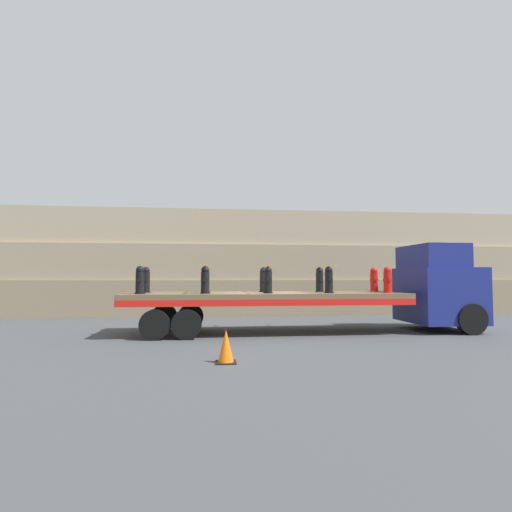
{
  "coord_description": "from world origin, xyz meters",
  "views": [
    {
      "loc": [
        -1.79,
        -13.28,
        1.85
      ],
      "look_at": [
        -0.33,
        0.0,
        2.56
      ],
      "focal_mm": 28.0,
      "sensor_mm": 36.0,
      "label": 1
    }
  ],
  "objects_px": {
    "truck_cab": "(440,287)",
    "fire_hydrant_black_near_3": "(329,280)",
    "fire_hydrant_black_near_1": "(205,280)",
    "fire_hydrant_black_far_2": "(264,280)",
    "flatbed_trailer": "(248,300)",
    "fire_hydrant_black_far_0": "(146,280)",
    "fire_hydrant_black_far_1": "(206,280)",
    "fire_hydrant_black_near_0": "(140,280)",
    "fire_hydrant_black_near_2": "(268,280)",
    "fire_hydrant_red_far_4": "(374,280)",
    "fire_hydrant_red_near_4": "(388,280)",
    "fire_hydrant_black_far_3": "(320,280)",
    "traffic_cone": "(226,347)"
  },
  "relations": [
    {
      "from": "flatbed_trailer",
      "to": "fire_hydrant_black_near_0",
      "type": "distance_m",
      "value": 3.54
    },
    {
      "from": "fire_hydrant_black_far_3",
      "to": "fire_hydrant_red_far_4",
      "type": "height_order",
      "value": "same"
    },
    {
      "from": "fire_hydrant_black_far_2",
      "to": "fire_hydrant_red_far_4",
      "type": "xyz_separation_m",
      "value": [
        4.02,
        0.0,
        0.0
      ]
    },
    {
      "from": "fire_hydrant_black_near_0",
      "to": "traffic_cone",
      "type": "relative_size",
      "value": 1.22
    },
    {
      "from": "fire_hydrant_black_near_1",
      "to": "fire_hydrant_black_far_2",
      "type": "xyz_separation_m",
      "value": [
        2.01,
        1.12,
        0.0
      ]
    },
    {
      "from": "truck_cab",
      "to": "fire_hydrant_black_far_0",
      "type": "relative_size",
      "value": 3.42
    },
    {
      "from": "fire_hydrant_black_near_0",
      "to": "fire_hydrant_black_near_3",
      "type": "height_order",
      "value": "same"
    },
    {
      "from": "flatbed_trailer",
      "to": "fire_hydrant_red_far_4",
      "type": "distance_m",
      "value": 4.68
    },
    {
      "from": "fire_hydrant_black_near_0",
      "to": "fire_hydrant_black_far_1",
      "type": "bearing_deg",
      "value": 29.08
    },
    {
      "from": "fire_hydrant_black_far_2",
      "to": "traffic_cone",
      "type": "bearing_deg",
      "value": -106.25
    },
    {
      "from": "fire_hydrant_black_near_3",
      "to": "fire_hydrant_red_near_4",
      "type": "distance_m",
      "value": 2.01
    },
    {
      "from": "fire_hydrant_black_far_2",
      "to": "fire_hydrant_black_far_3",
      "type": "height_order",
      "value": "same"
    },
    {
      "from": "fire_hydrant_black_near_2",
      "to": "fire_hydrant_black_far_1",
      "type": "bearing_deg",
      "value": 150.92
    },
    {
      "from": "fire_hydrant_black_far_1",
      "to": "fire_hydrant_black_near_3",
      "type": "distance_m",
      "value": 4.17
    },
    {
      "from": "flatbed_trailer",
      "to": "fire_hydrant_black_near_3",
      "type": "bearing_deg",
      "value": -12.16
    },
    {
      "from": "fire_hydrant_black_near_2",
      "to": "fire_hydrant_black_near_3",
      "type": "xyz_separation_m",
      "value": [
        2.01,
        0.0,
        0.0
      ]
    },
    {
      "from": "fire_hydrant_black_far_0",
      "to": "fire_hydrant_black_near_3",
      "type": "bearing_deg",
      "value": -10.5
    },
    {
      "from": "fire_hydrant_black_near_1",
      "to": "fire_hydrant_red_far_4",
      "type": "relative_size",
      "value": 1.0
    },
    {
      "from": "truck_cab",
      "to": "fire_hydrant_red_far_4",
      "type": "relative_size",
      "value": 3.42
    },
    {
      "from": "fire_hydrant_black_far_0",
      "to": "traffic_cone",
      "type": "bearing_deg",
      "value": -63.51
    },
    {
      "from": "flatbed_trailer",
      "to": "fire_hydrant_black_near_1",
      "type": "height_order",
      "value": "fire_hydrant_black_near_1"
    },
    {
      "from": "fire_hydrant_red_near_4",
      "to": "fire_hydrant_red_far_4",
      "type": "relative_size",
      "value": 1.0
    },
    {
      "from": "truck_cab",
      "to": "fire_hydrant_black_far_1",
      "type": "height_order",
      "value": "truck_cab"
    },
    {
      "from": "fire_hydrant_black_far_2",
      "to": "fire_hydrant_black_far_3",
      "type": "bearing_deg",
      "value": 0.0
    },
    {
      "from": "flatbed_trailer",
      "to": "fire_hydrant_red_near_4",
      "type": "xyz_separation_m",
      "value": [
        4.6,
        -0.56,
        0.67
      ]
    },
    {
      "from": "flatbed_trailer",
      "to": "fire_hydrant_black_near_2",
      "type": "relative_size",
      "value": 10.63
    },
    {
      "from": "flatbed_trailer",
      "to": "fire_hydrant_black_near_2",
      "type": "bearing_deg",
      "value": -43.79
    },
    {
      "from": "fire_hydrant_black_near_0",
      "to": "fire_hydrant_black_far_0",
      "type": "relative_size",
      "value": 1.0
    },
    {
      "from": "flatbed_trailer",
      "to": "fire_hydrant_black_far_2",
      "type": "bearing_deg",
      "value": 43.79
    },
    {
      "from": "fire_hydrant_black_near_2",
      "to": "fire_hydrant_red_far_4",
      "type": "distance_m",
      "value": 4.17
    },
    {
      "from": "fire_hydrant_black_near_1",
      "to": "fire_hydrant_black_far_2",
      "type": "distance_m",
      "value": 2.3
    },
    {
      "from": "truck_cab",
      "to": "fire_hydrant_black_near_3",
      "type": "distance_m",
      "value": 4.22
    },
    {
      "from": "fire_hydrant_black_far_1",
      "to": "fire_hydrant_black_far_3",
      "type": "distance_m",
      "value": 4.02
    },
    {
      "from": "fire_hydrant_black_far_1",
      "to": "fire_hydrant_black_far_2",
      "type": "relative_size",
      "value": 1.0
    },
    {
      "from": "fire_hydrant_black_far_1",
      "to": "fire_hydrant_black_near_1",
      "type": "bearing_deg",
      "value": -90.0
    },
    {
      "from": "fire_hydrant_black_far_0",
      "to": "fire_hydrant_black_far_1",
      "type": "height_order",
      "value": "same"
    },
    {
      "from": "fire_hydrant_black_near_3",
      "to": "traffic_cone",
      "type": "relative_size",
      "value": 1.22
    },
    {
      "from": "fire_hydrant_black_far_0",
      "to": "traffic_cone",
      "type": "xyz_separation_m",
      "value": [
        2.54,
        -5.09,
        -1.41
      ]
    },
    {
      "from": "fire_hydrant_black_far_1",
      "to": "fire_hydrant_black_near_3",
      "type": "bearing_deg",
      "value": -15.54
    },
    {
      "from": "fire_hydrant_black_near_2",
      "to": "traffic_cone",
      "type": "height_order",
      "value": "fire_hydrant_black_near_2"
    },
    {
      "from": "fire_hydrant_black_far_1",
      "to": "fire_hydrant_black_near_2",
      "type": "height_order",
      "value": "same"
    },
    {
      "from": "flatbed_trailer",
      "to": "traffic_cone",
      "type": "xyz_separation_m",
      "value": [
        -0.9,
        -4.53,
        -0.74
      ]
    },
    {
      "from": "fire_hydrant_black_near_0",
      "to": "fire_hydrant_black_far_3",
      "type": "xyz_separation_m",
      "value": [
        6.03,
        1.12,
        0.0
      ]
    },
    {
      "from": "fire_hydrant_black_near_1",
      "to": "fire_hydrant_black_far_1",
      "type": "bearing_deg",
      "value": 90.0
    },
    {
      "from": "fire_hydrant_black_far_2",
      "to": "fire_hydrant_black_far_3",
      "type": "xyz_separation_m",
      "value": [
        2.01,
        0.0,
        0.0
      ]
    },
    {
      "from": "truck_cab",
      "to": "fire_hydrant_red_near_4",
      "type": "bearing_deg",
      "value": -165.55
    },
    {
      "from": "fire_hydrant_black_near_2",
      "to": "fire_hydrant_black_near_3",
      "type": "relative_size",
      "value": 1.0
    },
    {
      "from": "fire_hydrant_black_far_0",
      "to": "fire_hydrant_black_near_1",
      "type": "bearing_deg",
      "value": -29.08
    },
    {
      "from": "fire_hydrant_black_near_1",
      "to": "fire_hydrant_red_far_4",
      "type": "height_order",
      "value": "same"
    },
    {
      "from": "fire_hydrant_red_far_4",
      "to": "fire_hydrant_black_near_2",
      "type": "bearing_deg",
      "value": -164.46
    }
  ]
}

